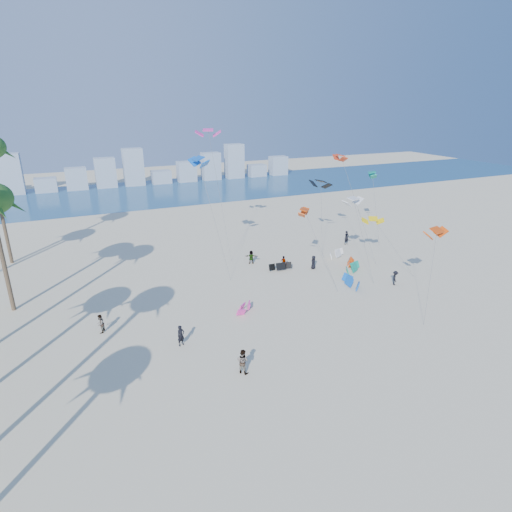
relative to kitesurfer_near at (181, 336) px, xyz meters
name	(u,v)px	position (x,y,z in m)	size (l,w,h in m)	color
ground	(314,407)	(5.93, -10.64, -0.88)	(220.00, 220.00, 0.00)	beige
ocean	(136,194)	(5.93, 61.36, -0.87)	(220.00, 220.00, 0.00)	navy
kitesurfer_near	(181,336)	(0.00, 0.00, 0.00)	(0.64, 0.42, 1.75)	black
kitesurfer_mid	(243,361)	(3.15, -5.34, 0.07)	(0.91, 0.71, 1.88)	gray
kitesurfers_far	(285,268)	(14.33, 9.55, -0.05)	(33.57, 14.18, 1.89)	black
grounded_kites	(328,271)	(18.74, 7.60, -0.42)	(19.16, 10.72, 1.02)	#F636AA
flying_kites	(310,178)	(18.72, 12.24, 9.33)	(28.54, 27.74, 15.80)	#DF440B
distant_skyline	(122,173)	(4.74, 71.36, 2.21)	(85.00, 3.00, 8.40)	#9EADBF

